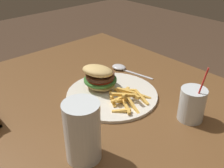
{
  "coord_description": "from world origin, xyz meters",
  "views": [
    {
      "loc": [
        -0.52,
        0.26,
        1.26
      ],
      "look_at": [
        0.06,
        -0.27,
        0.81
      ],
      "focal_mm": 42.0,
      "sensor_mm": 36.0,
      "label": 1
    }
  ],
  "objects_px": {
    "spoon": "(120,68)",
    "meal_plate_near": "(107,86)",
    "beer_glass": "(83,133)",
    "juice_glass": "(192,106)"
  },
  "relations": [
    {
      "from": "spoon",
      "to": "meal_plate_near",
      "type": "bearing_deg",
      "value": 110.53
    },
    {
      "from": "beer_glass",
      "to": "spoon",
      "type": "distance_m",
      "value": 0.52
    },
    {
      "from": "beer_glass",
      "to": "meal_plate_near",
      "type": "bearing_deg",
      "value": -51.91
    },
    {
      "from": "meal_plate_near",
      "to": "juice_glass",
      "type": "xyz_separation_m",
      "value": [
        -0.28,
        -0.09,
        0.02
      ]
    },
    {
      "from": "beer_glass",
      "to": "spoon",
      "type": "xyz_separation_m",
      "value": [
        0.3,
        -0.41,
        -0.07
      ]
    },
    {
      "from": "beer_glass",
      "to": "juice_glass",
      "type": "distance_m",
      "value": 0.35
    },
    {
      "from": "juice_glass",
      "to": "meal_plate_near",
      "type": "bearing_deg",
      "value": 18.23
    },
    {
      "from": "meal_plate_near",
      "to": "juice_glass",
      "type": "distance_m",
      "value": 0.3
    },
    {
      "from": "meal_plate_near",
      "to": "spoon",
      "type": "xyz_separation_m",
      "value": [
        0.11,
        -0.17,
        -0.02
      ]
    },
    {
      "from": "meal_plate_near",
      "to": "juice_glass",
      "type": "height_order",
      "value": "juice_glass"
    }
  ]
}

